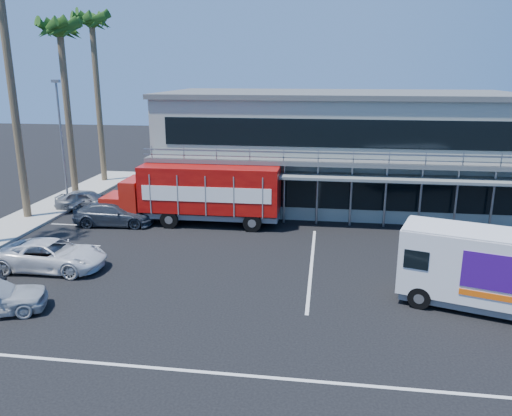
# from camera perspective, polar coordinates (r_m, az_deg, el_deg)

# --- Properties ---
(ground) EXTENTS (120.00, 120.00, 0.00)m
(ground) POSITION_cam_1_polar(r_m,az_deg,el_deg) (20.63, 0.43, -9.26)
(ground) COLOR black
(ground) RESTS_ON ground
(building) EXTENTS (22.40, 12.00, 7.30)m
(building) POSITION_cam_1_polar(r_m,az_deg,el_deg) (33.89, 8.96, 6.81)
(building) COLOR gray
(building) RESTS_ON ground
(curb_strip) EXTENTS (3.00, 32.00, 0.16)m
(curb_strip) POSITION_cam_1_polar(r_m,az_deg,el_deg) (31.36, -26.22, -2.01)
(curb_strip) COLOR #A5A399
(curb_strip) RESTS_ON ground
(palm_e) EXTENTS (2.80, 2.80, 12.25)m
(palm_e) POSITION_cam_1_polar(r_m,az_deg,el_deg) (36.02, -21.44, 17.52)
(palm_e) COLOR brown
(palm_e) RESTS_ON ground
(palm_f) EXTENTS (2.80, 2.80, 13.25)m
(palm_f) POSITION_cam_1_polar(r_m,az_deg,el_deg) (41.15, -18.20, 18.67)
(palm_f) COLOR brown
(palm_f) RESTS_ON ground
(light_pole_far) EXTENTS (0.50, 0.25, 8.09)m
(light_pole_far) POSITION_cam_1_polar(r_m,az_deg,el_deg) (34.22, -21.34, 7.47)
(light_pole_far) COLOR gray
(light_pole_far) RESTS_ON ground
(red_truck) EXTENTS (10.27, 2.56, 3.45)m
(red_truck) POSITION_cam_1_polar(r_m,az_deg,el_deg) (28.81, -6.58, 1.83)
(red_truck) COLOR #B0180E
(red_truck) RESTS_ON ground
(white_van) EXTENTS (6.53, 3.85, 3.02)m
(white_van) POSITION_cam_1_polar(r_m,az_deg,el_deg) (20.25, 25.01, -6.37)
(white_van) COLOR silver
(white_van) RESTS_ON ground
(parked_car_c) EXTENTS (4.84, 2.24, 1.34)m
(parked_car_c) POSITION_cam_1_polar(r_m,az_deg,el_deg) (24.14, -22.33, -5.00)
(parked_car_c) COLOR silver
(parked_car_c) RESTS_ON ground
(parked_car_d) EXTENTS (4.73, 2.23, 1.33)m
(parked_car_d) POSITION_cam_1_polar(r_m,az_deg,el_deg) (29.83, -15.91, -0.64)
(parked_car_d) COLOR #323943
(parked_car_d) RESTS_ON ground
(parked_car_e) EXTENTS (3.93, 1.67, 1.32)m
(parked_car_e) POSITION_cam_1_polar(r_m,az_deg,el_deg) (33.48, -18.75, 0.84)
(parked_car_e) COLOR gray
(parked_car_e) RESTS_ON ground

